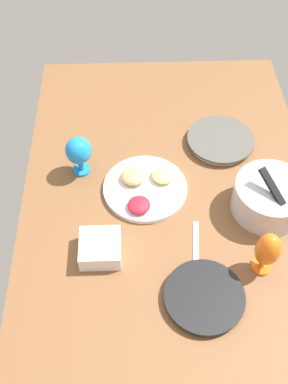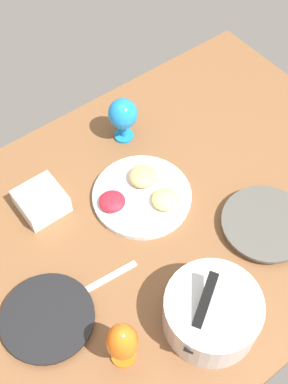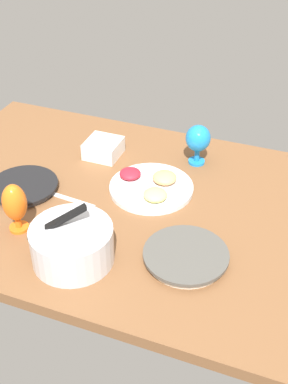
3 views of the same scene
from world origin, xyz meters
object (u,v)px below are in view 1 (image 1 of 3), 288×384
fruit_platter (145,187)px  hurricane_glass_orange (267,251)px  square_bowl_white (100,248)px  dinner_plate_right (204,297)px  hurricane_glass_blue (79,151)px  dinner_plate_left (220,141)px  mixing_bowl (270,197)px

fruit_platter → hurricane_glass_orange: bearing=47.5°
fruit_platter → square_bowl_white: size_ratio=2.31×
fruit_platter → hurricane_glass_orange: (32.25, 35.17, 8.32)cm
dinner_plate_right → hurricane_glass_blue: hurricane_glass_blue is taller
square_bowl_white → hurricane_glass_blue: bearing=-167.4°
dinner_plate_left → dinner_plate_right: dinner_plate_left is taller
hurricane_glass_blue → square_bowl_white: 36.92cm
fruit_platter → mixing_bowl: bearing=77.1°
fruit_platter → square_bowl_white: (25.55, -15.03, 1.93)cm
fruit_platter → square_bowl_white: bearing=-30.5°
dinner_plate_left → fruit_platter: 37.02cm
hurricane_glass_orange → hurricane_glass_blue: size_ratio=1.08×
square_bowl_white → mixing_bowl: bearing=105.9°
fruit_platter → hurricane_glass_blue: (-9.90, -22.95, 8.51)cm
dinner_plate_left → hurricane_glass_blue: hurricane_glass_blue is taller
dinner_plate_left → dinner_plate_right: size_ratio=1.06×
dinner_plate_left → hurricane_glass_blue: (12.02, -52.79, 8.64)cm
dinner_plate_right → mixing_bowl: size_ratio=0.98×
mixing_bowl → hurricane_glass_blue: (-19.39, -64.29, 3.86)cm
dinner_plate_left → square_bowl_white: square_bowl_white is taller
fruit_platter → hurricane_glass_blue: 26.41cm
hurricane_glass_blue → dinner_plate_right: bearing=36.8°
mixing_bowl → hurricane_glass_blue: mixing_bowl is taller
dinner_plate_left → square_bowl_white: 65.35cm
dinner_plate_right → hurricane_glass_blue: size_ratio=1.54×
dinner_plate_right → hurricane_glass_blue: bearing=-143.2°
fruit_platter → dinner_plate_right: bearing=20.8°
hurricane_glass_orange → hurricane_glass_blue: (-42.15, -58.12, 0.19)cm
fruit_platter → hurricane_glass_orange: hurricane_glass_orange is taller
dinner_plate_right → hurricane_glass_orange: hurricane_glass_orange is taller
dinner_plate_right → square_bowl_white: square_bowl_white is taller
dinner_plate_right → hurricane_glass_orange: (-10.07, 19.12, 8.67)cm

